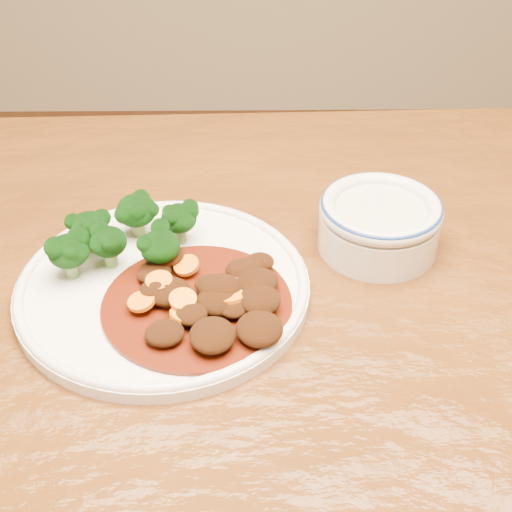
{
  "coord_description": "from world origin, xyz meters",
  "views": [
    {
      "loc": [
        -0.07,
        -0.53,
        1.23
      ],
      "look_at": [
        -0.06,
        0.07,
        0.77
      ],
      "focal_mm": 50.0,
      "sensor_mm": 36.0,
      "label": 1
    }
  ],
  "objects": [
    {
      "name": "broccoli_florets",
      "position": [
        -0.2,
        0.08,
        0.79
      ],
      "size": [
        0.15,
        0.12,
        0.05
      ],
      "color": "#658846",
      "rests_on": "dinner_plate"
    },
    {
      "name": "dip_bowl",
      "position": [
        0.07,
        0.11,
        0.78
      ],
      "size": [
        0.13,
        0.13,
        0.06
      ],
      "rotation": [
        0.0,
        0.0,
        -0.08
      ],
      "color": "beige",
      "rests_on": "dining_table"
    },
    {
      "name": "mince_stew",
      "position": [
        -0.11,
        -0.0,
        0.78
      ],
      "size": [
        0.19,
        0.19,
        0.03
      ],
      "color": "#4C1508",
      "rests_on": "dinner_plate"
    },
    {
      "name": "dinner_plate",
      "position": [
        -0.16,
        0.03,
        0.76
      ],
      "size": [
        0.3,
        0.3,
        0.02
      ],
      "rotation": [
        0.0,
        0.0,
        -0.02
      ],
      "color": "white",
      "rests_on": "dining_table"
    },
    {
      "name": "dining_table",
      "position": [
        0.0,
        0.0,
        0.67
      ],
      "size": [
        1.53,
        0.94,
        0.75
      ],
      "rotation": [
        0.0,
        0.0,
        0.03
      ],
      "color": "#522D0E",
      "rests_on": "ground"
    }
  ]
}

